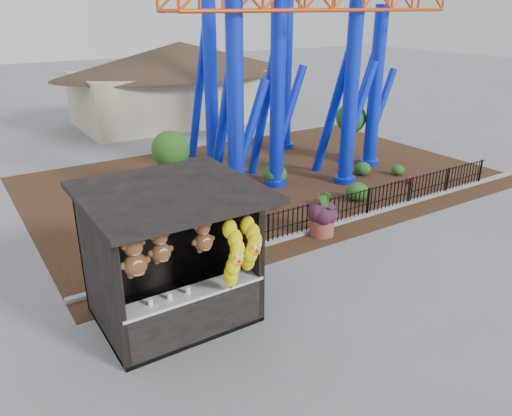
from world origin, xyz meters
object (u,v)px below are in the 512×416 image
prize_booth (176,261)px  terracotta_planter (322,225)px  roller_coaster (288,8)px  potted_plant (325,219)px

prize_booth → terracotta_planter: size_ratio=4.68×
prize_booth → terracotta_planter: prize_booth is taller
roller_coaster → potted_plant: size_ratio=10.85×
prize_booth → potted_plant: size_ratio=3.45×
roller_coaster → terracotta_planter: roller_coaster is taller
prize_booth → roller_coaster: (8.10, 7.31, 4.93)m
terracotta_planter → potted_plant: size_ratio=0.74×
roller_coaster → potted_plant: roller_coaster is taller
prize_booth → potted_plant: (5.67, 1.78, -1.01)m
terracotta_planter → potted_plant: bearing=0.0°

